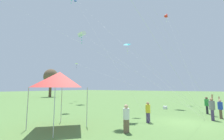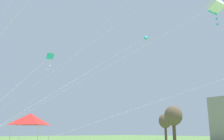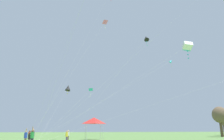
{
  "view_description": "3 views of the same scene",
  "coord_description": "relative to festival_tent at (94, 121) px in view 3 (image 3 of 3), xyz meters",
  "views": [
    {
      "loc": [
        -13.11,
        -1.63,
        2.71
      ],
      "look_at": [
        4.88,
        9.67,
        5.18
      ],
      "focal_mm": 24.0,
      "sensor_mm": 36.0,
      "label": 1
    },
    {
      "loc": [
        17.49,
        -1.38,
        2.09
      ],
      "look_at": [
        1.56,
        10.68,
        7.04
      ],
      "focal_mm": 40.0,
      "sensor_mm": 36.0,
      "label": 2
    },
    {
      "loc": [
        32.38,
        1.95,
        1.81
      ],
      "look_at": [
        1.27,
        8.53,
        10.44
      ],
      "focal_mm": 35.0,
      "sensor_mm": 36.0,
      "label": 3
    }
  ],
  "objects": [
    {
      "name": "kite_black_diamond_8",
      "position": [
        -2.72,
        -4.72,
        6.08
      ],
      "size": [
        11.8,
        4.27,
        9.99
      ],
      "color": "silver",
      "rests_on": "ground"
    },
    {
      "name": "kite_cyan_delta_6",
      "position": [
        7.45,
        -1.62,
        4.01
      ],
      "size": [
        3.23,
        7.24,
        7.63
      ],
      "color": "silver",
      "rests_on": "ground"
    },
    {
      "name": "person_yellow_shirt",
      "position": [
        4.79,
        -4.59,
        -2.39
      ],
      "size": [
        0.37,
        0.37,
        1.58
      ],
      "rotation": [
        0.0,
        0.0,
        3.45
      ],
      "color": "#473860",
      "rests_on": "ground"
    },
    {
      "name": "person_green_shirt",
      "position": [
        11.71,
        -8.5,
        -2.31
      ],
      "size": [
        0.41,
        0.41,
        1.73
      ],
      "rotation": [
        0.0,
        0.0,
        5.19
      ],
      "color": "#282833",
      "rests_on": "ground"
    },
    {
      "name": "kite_cyan_diamond_0",
      "position": [
        1.07,
        14.69,
        11.41
      ],
      "size": [
        11.61,
        24.29,
        15.2
      ],
      "color": "silver",
      "rests_on": "ground"
    },
    {
      "name": "person_black_shirt",
      "position": [
        10.63,
        -8.92,
        -2.45
      ],
      "size": [
        0.35,
        0.35,
        1.47
      ],
      "rotation": [
        0.0,
        0.0,
        5.12
      ],
      "color": "brown",
      "rests_on": "ground"
    },
    {
      "name": "person_white_shirt",
      "position": [
        1.57,
        -4.33,
        -2.34
      ],
      "size": [
        0.39,
        0.39,
        1.66
      ],
      "rotation": [
        0.0,
        0.0,
        0.03
      ],
      "color": "brown",
      "rests_on": "ground"
    },
    {
      "name": "festival_tent",
      "position": [
        0.0,
        0.0,
        0.0
      ],
      "size": [
        3.01,
        3.01,
        3.78
      ],
      "color": "#B7B7BC",
      "rests_on": "ground"
    },
    {
      "name": "person_red_shirt",
      "position": [
        4.04,
        -9.87,
        -2.35
      ],
      "size": [
        0.39,
        0.39,
        1.64
      ],
      "rotation": [
        0.0,
        0.0,
        5.99
      ],
      "color": "brown",
      "rests_on": "ground"
    },
    {
      "name": "kite_pink_delta_2",
      "position": [
        7.74,
        0.32,
        14.88
      ],
      "size": [
        3.21,
        10.29,
        18.54
      ],
      "color": "silver",
      "rests_on": "ground"
    },
    {
      "name": "kite_white_delta_5",
      "position": [
        15.74,
        13.94,
        4.24
      ],
      "size": [
        5.21,
        23.62,
        7.91
      ],
      "color": "silver",
      "rests_on": "ground"
    },
    {
      "name": "person_grey_shirt",
      "position": [
        8.35,
        -8.87,
        -2.21
      ],
      "size": [
        0.44,
        0.44,
        2.13
      ],
      "rotation": [
        0.0,
        0.0,
        5.49
      ],
      "color": "#473860",
      "rests_on": "ground"
    },
    {
      "name": "tree_far_left",
      "position": [
        -9.42,
        32.32,
        1.9
      ],
      "size": [
        3.58,
        3.58,
        7.24
      ],
      "color": "brown",
      "rests_on": "ground"
    },
    {
      "name": "person_blue_shirt",
      "position": [
        9.66,
        -9.5,
        -2.32
      ],
      "size": [
        0.39,
        0.39,
        1.9
      ],
      "rotation": [
        0.0,
        0.0,
        0.41
      ],
      "color": "brown",
      "rests_on": "ground"
    },
    {
      "name": "kite_black_diamond_4",
      "position": [
        7.35,
        7.37,
        13.0
      ],
      "size": [
        3.8,
        12.91,
        16.9
      ],
      "color": "silver",
      "rests_on": "ground"
    },
    {
      "name": "tree_far_right",
      "position": [
        -18.96,
        40.75,
        1.37
      ],
      "size": [
        3.22,
        3.22,
        6.49
      ],
      "color": "brown",
      "rests_on": "ground"
    },
    {
      "name": "kite_white_box_10",
      "position": [
        13.41,
        10.92,
        9.57
      ],
      "size": [
        5.54,
        19.97,
        13.46
      ],
      "color": "silver",
      "rests_on": "ground"
    }
  ]
}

